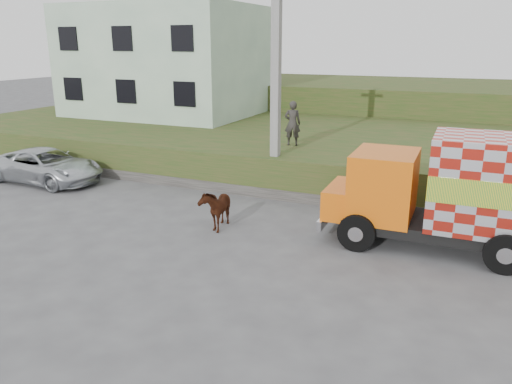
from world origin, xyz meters
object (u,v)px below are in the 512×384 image
at_px(utility_pole, 276,85).
at_px(cow, 216,207).
at_px(suv, 46,166).
at_px(cargo_truck, 477,194).
at_px(pedestrian, 293,123).

xyz_separation_m(utility_pole, cow, (-0.39, -3.90, -3.43)).
xyz_separation_m(cow, suv, (-8.84, 1.80, 0.04)).
xyz_separation_m(cargo_truck, suv, (-16.12, 0.73, -0.97)).
distance_m(utility_pole, cargo_truck, 7.82).
distance_m(cow, pedestrian, 6.30).
distance_m(utility_pole, cow, 5.21).
distance_m(cargo_truck, cow, 7.43).
relative_size(utility_pole, cow, 5.23).
xyz_separation_m(utility_pole, pedestrian, (-0.10, 2.15, -1.68)).
bearing_deg(suv, utility_pole, -74.88).
distance_m(utility_pole, pedestrian, 2.73).
bearing_deg(pedestrian, cow, 72.18).
distance_m(cargo_truck, pedestrian, 8.61).
xyz_separation_m(utility_pole, suv, (-9.24, -2.10, -3.39)).
relative_size(cargo_truck, pedestrian, 4.04).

